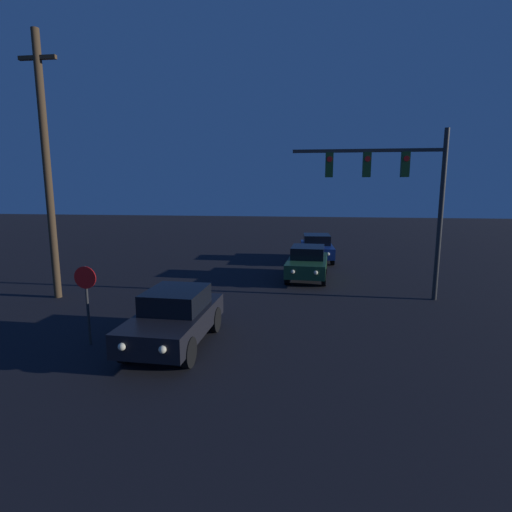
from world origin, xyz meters
TOP-DOWN VIEW (x-y plane):
  - car_near at (-1.85, 11.88)m, footprint 1.90×4.02m
  - car_mid at (1.67, 20.35)m, footprint 1.98×4.06m
  - car_far at (2.19, 25.10)m, footprint 1.92×4.03m
  - traffic_signal_mast at (4.89, 17.44)m, footprint 5.56×0.30m
  - stop_sign at (-4.17, 11.60)m, footprint 0.61×0.07m
  - utility_pole at (-7.96, 15.88)m, footprint 1.42×0.28m

SIDE VIEW (x-z plane):
  - car_near at x=-1.85m, z-range 0.03..1.55m
  - car_mid at x=1.67m, z-range 0.03..1.55m
  - car_far at x=2.19m, z-range 0.03..1.55m
  - stop_sign at x=-4.17m, z-range 0.40..2.58m
  - traffic_signal_mast at x=4.89m, z-range 1.20..7.52m
  - utility_pole at x=-7.96m, z-range 0.14..9.86m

